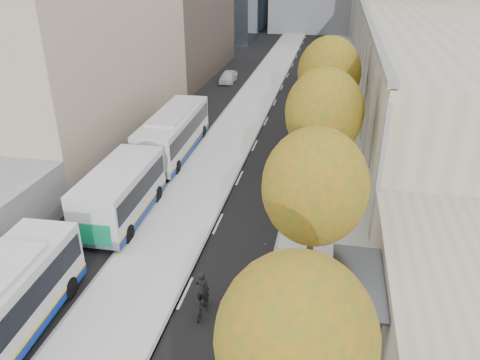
% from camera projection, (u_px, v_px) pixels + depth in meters
% --- Properties ---
extents(bus_platform, '(4.25, 150.00, 0.15)m').
position_uv_depth(bus_platform, '(239.00, 123.00, 41.27)').
color(bus_platform, '#BEBEBE').
rests_on(bus_platform, ground).
extents(sidewalk, '(4.75, 150.00, 0.08)m').
position_uv_depth(sidewalk, '(331.00, 129.00, 39.86)').
color(sidewalk, gray).
rests_on(sidewalk, ground).
extents(building_tan, '(18.00, 92.00, 8.00)m').
position_uv_depth(building_tan, '(427.00, 34.00, 61.71)').
color(building_tan, gray).
rests_on(building_tan, ground).
extents(bus_shelter, '(1.90, 4.40, 2.53)m').
position_uv_depth(bus_shelter, '(362.00, 289.00, 17.43)').
color(bus_shelter, '#383A3F').
rests_on(bus_shelter, sidewalk).
extents(tree_b, '(4.00, 4.00, 6.97)m').
position_uv_depth(tree_b, '(296.00, 340.00, 11.30)').
color(tree_b, '#312017').
rests_on(tree_b, sidewalk).
extents(tree_c, '(4.20, 4.20, 7.28)m').
position_uv_depth(tree_c, '(315.00, 187.00, 18.27)').
color(tree_c, '#312017').
rests_on(tree_c, sidewalk).
extents(tree_d, '(4.40, 4.40, 7.60)m').
position_uv_depth(tree_d, '(324.00, 113.00, 26.12)').
color(tree_d, '#312017').
rests_on(tree_d, sidewalk).
extents(tree_e, '(4.60, 4.60, 7.92)m').
position_uv_depth(tree_e, '(329.00, 73.00, 33.97)').
color(tree_e, '#312017').
rests_on(tree_e, sidewalk).
extents(bus_far, '(3.11, 18.43, 3.06)m').
position_uv_depth(bus_far, '(155.00, 154.00, 30.65)').
color(bus_far, silver).
rests_on(bus_far, ground).
extents(cyclist, '(0.60, 1.62, 2.07)m').
position_uv_depth(cyclist, '(203.00, 298.00, 19.12)').
color(cyclist, black).
rests_on(cyclist, ground).
extents(distant_car, '(1.61, 3.99, 1.36)m').
position_uv_depth(distant_car, '(228.00, 77.00, 54.27)').
color(distant_car, '#BBBBBB').
rests_on(distant_car, ground).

